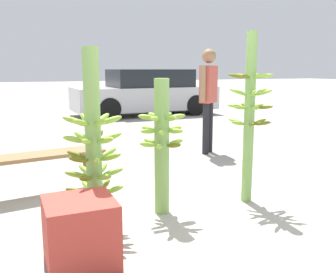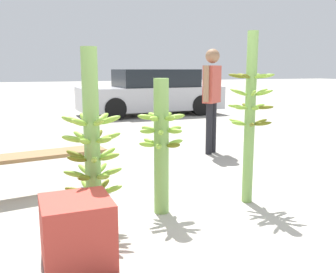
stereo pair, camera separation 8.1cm
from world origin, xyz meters
TOP-DOWN VIEW (x-y plane):
  - ground_plane at (0.00, 0.00)m, footprint 80.00×80.00m
  - banana_stalk_left at (-0.74, 0.19)m, footprint 0.50×0.49m
  - banana_stalk_center at (-0.07, 0.33)m, footprint 0.44×0.44m
  - banana_stalk_right at (0.85, 0.27)m, footprint 0.45×0.46m
  - vendor_person at (1.59, 2.41)m, footprint 0.48×0.41m
  - market_bench at (-1.18, 1.32)m, footprint 1.62×0.58m
  - parked_car at (2.47, 7.74)m, footprint 4.21×1.77m
  - produce_crate at (-0.96, -0.35)m, footprint 0.47×0.47m

SIDE VIEW (x-z plane):
  - ground_plane at x=0.00m, z-range 0.00..0.00m
  - produce_crate at x=-0.96m, z-range 0.00..0.47m
  - market_bench at x=-1.18m, z-range 0.16..0.61m
  - parked_car at x=2.47m, z-range -0.02..1.32m
  - banana_stalk_center at x=-0.07m, z-range 0.03..1.30m
  - banana_stalk_left at x=-0.74m, z-range -0.04..1.49m
  - banana_stalk_right at x=0.85m, z-range 0.05..1.76m
  - vendor_person at x=1.59m, z-range 0.18..1.85m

